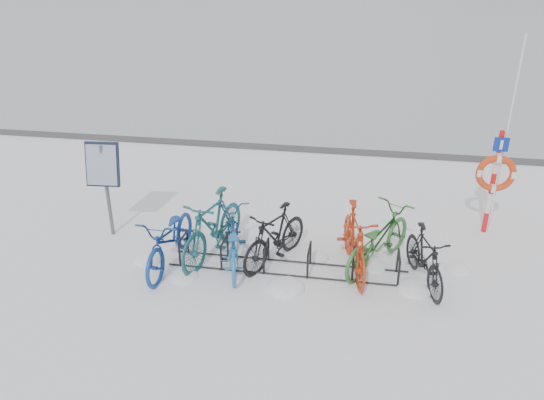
{
  "coord_description": "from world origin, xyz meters",
  "views": [
    {
      "loc": [
        1.03,
        -7.51,
        4.8
      ],
      "look_at": [
        -0.37,
        0.6,
        0.97
      ],
      "focal_mm": 35.0,
      "sensor_mm": 36.0,
      "label": 1
    }
  ],
  "objects": [
    {
      "name": "ground",
      "position": [
        0.0,
        0.0,
        0.0
      ],
      "size": [
        900.0,
        900.0,
        0.0
      ],
      "primitive_type": "plane",
      "color": "white",
      "rests_on": "ground"
    },
    {
      "name": "quay_edge",
      "position": [
        0.0,
        5.9,
        0.05
      ],
      "size": [
        400.0,
        0.25,
        0.1
      ],
      "primitive_type": "cube",
      "color": "#3F3F42",
      "rests_on": "ground"
    },
    {
      "name": "bike_rack",
      "position": [
        0.0,
        0.0,
        0.18
      ],
      "size": [
        4.0,
        0.48,
        0.46
      ],
      "color": "black",
      "rests_on": "ground"
    },
    {
      "name": "info_board",
      "position": [
        -3.43,
        0.64,
        1.31
      ],
      "size": [
        0.62,
        0.28,
        1.82
      ],
      "rotation": [
        0.0,
        0.0,
        0.08
      ],
      "color": "#595B5E",
      "rests_on": "ground"
    },
    {
      "name": "lifebuoy_station",
      "position": [
        3.51,
        1.89,
        1.22
      ],
      "size": [
        0.7,
        0.22,
        3.63
      ],
      "color": "red",
      "rests_on": "ground"
    },
    {
      "name": "bike_0",
      "position": [
        -1.96,
        -0.15,
        0.51
      ],
      "size": [
        0.75,
        1.98,
        1.02
      ],
      "primitive_type": "imported",
      "rotation": [
        0.0,
        0.0,
        -0.04
      ],
      "color": "navy",
      "rests_on": "ground"
    },
    {
      "name": "bike_1",
      "position": [
        -1.33,
        0.24,
        0.6
      ],
      "size": [
        1.06,
        2.06,
        1.19
      ],
      "primitive_type": "imported",
      "rotation": [
        0.0,
        0.0,
        -0.26
      ],
      "color": "#185257",
      "rests_on": "ground"
    },
    {
      "name": "bike_2",
      "position": [
        -0.94,
        0.03,
        0.48
      ],
      "size": [
        1.06,
        1.92,
        0.95
      ],
      "primitive_type": "imported",
      "rotation": [
        0.0,
        0.0,
        3.39
      ],
      "color": "#2269AD",
      "rests_on": "ground"
    },
    {
      "name": "bike_3",
      "position": [
        -0.25,
        0.23,
        0.51
      ],
      "size": [
        1.22,
        1.74,
        1.03
      ],
      "primitive_type": "imported",
      "rotation": [
        0.0,
        0.0,
        -0.48
      ],
      "color": "black",
      "rests_on": "ground"
    },
    {
      "name": "bike_4",
      "position": [
        1.08,
        0.2,
        0.57
      ],
      "size": [
        0.9,
        1.97,
        1.14
      ],
      "primitive_type": "imported",
      "rotation": [
        0.0,
        0.0,
        0.2
      ],
      "color": "#B42E10",
      "rests_on": "ground"
    },
    {
      "name": "bike_5",
      "position": [
        1.47,
        0.42,
        0.51
      ],
      "size": [
        1.58,
        2.03,
        1.03
      ],
      "primitive_type": "imported",
      "rotation": [
        0.0,
        0.0,
        2.61
      ],
      "color": "#316D2F",
      "rests_on": "ground"
    },
    {
      "name": "bike_6",
      "position": [
        2.19,
        -0.01,
        0.48
      ],
      "size": [
        0.86,
        1.65,
        0.95
      ],
      "primitive_type": "imported",
      "rotation": [
        0.0,
        0.0,
        0.27
      ],
      "color": "black",
      "rests_on": "ground"
    },
    {
      "name": "snow_drifts",
      "position": [
        0.3,
        -0.07,
        0.0
      ],
      "size": [
        5.69,
        1.82,
        0.22
      ],
      "color": "white",
      "rests_on": "ground"
    }
  ]
}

